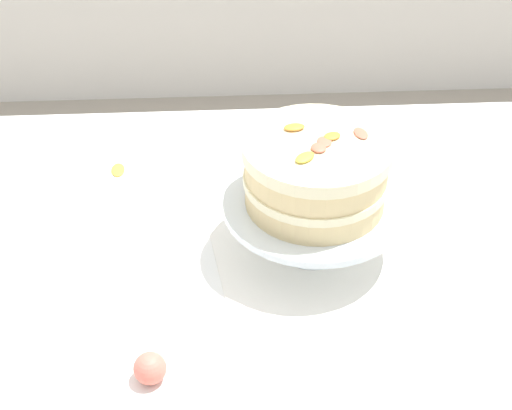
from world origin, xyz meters
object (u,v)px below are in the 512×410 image
Objects in this scene: cake_stand at (314,210)px; fallen_rose at (150,370)px; layer_cake at (316,172)px; dining_table at (219,321)px.

fallen_rose is at bearing -133.85° from cake_stand.
layer_cake is 0.39m from fallen_rose.
layer_cake is (0.00, -0.00, 0.07)m from cake_stand.
cake_stand is 0.07m from layer_cake.
fallen_rose is (-0.09, -0.19, 0.11)m from dining_table.
dining_table is 0.24m from fallen_rose.
fallen_rose reaches higher than dining_table.
cake_stand is (0.16, 0.07, 0.17)m from dining_table.
dining_table is 6.12× the size of layer_cake.
cake_stand is 0.37m from fallen_rose.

